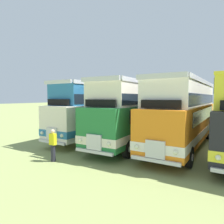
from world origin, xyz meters
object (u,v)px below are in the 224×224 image
object	(u,v)px
bus_first_in_row	(99,110)
marshal_person	(53,145)
bus_second_in_row	(135,111)
bus_third_in_row	(184,113)

from	to	relation	value
bus_first_in_row	marshal_person	size ratio (longest dim) A/B	5.91
bus_first_in_row	bus_second_in_row	world-z (taller)	same
bus_first_in_row	bus_third_in_row	bearing A→B (deg)	2.61
bus_first_in_row	bus_second_in_row	size ratio (longest dim) A/B	0.95
bus_first_in_row	bus_third_in_row	size ratio (longest dim) A/B	0.89
bus_second_in_row	bus_third_in_row	world-z (taller)	same
bus_second_in_row	marshal_person	xyz separation A→B (m)	(-2.00, -6.31, -1.47)
bus_first_in_row	marshal_person	bearing A→B (deg)	-77.89
bus_second_in_row	bus_first_in_row	bearing A→B (deg)	176.22
bus_first_in_row	bus_second_in_row	distance (m)	3.41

